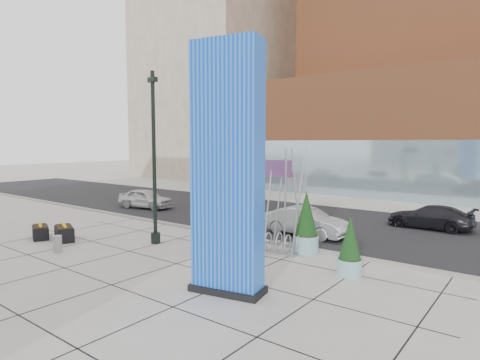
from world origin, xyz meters
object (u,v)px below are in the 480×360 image
Objects in this scene: blue_pylon at (227,173)px; car_silver_mid at (306,222)px; public_art_sculpture at (284,225)px; car_white_west at (146,199)px; lamp_post at (154,174)px; concrete_bollard at (57,244)px; overhead_street_sign at (215,167)px.

blue_pylon reaches higher than car_silver_mid.
car_white_west is (-14.24, 4.08, -0.50)m from public_art_sculpture.
lamp_post is 1.95× the size of car_white_west.
public_art_sculpture reaches higher than car_silver_mid.
concrete_bollard is (-7.89, -6.00, -0.84)m from public_art_sculpture.
lamp_post is at bearing 145.68° from blue_pylon.
car_white_west is at bearing 155.76° from overhead_street_sign.
public_art_sculpture is at bearing -117.43° from car_white_west.
lamp_post reaches higher than public_art_sculpture.
public_art_sculpture is at bearing 37.26° from concrete_bollard.
blue_pylon is 1.92× the size of overhead_street_sign.
blue_pylon is 5.82m from public_art_sculpture.
concrete_bollard is 11.92m from car_white_west.
blue_pylon is at bearing -132.49° from car_white_west.
car_silver_mid is (-1.75, 8.49, -3.10)m from blue_pylon.
blue_pylon is 1.73× the size of public_art_sculpture.
lamp_post is 10.94m from car_white_west.
lamp_post is 8.00m from car_silver_mid.
car_silver_mid is (3.87, 2.60, -2.82)m from overhead_street_sign.
lamp_post reaches higher than car_silver_mid.
overhead_street_sign is at bearing 70.25° from lamp_post.
public_art_sculpture reaches higher than concrete_bollard.
overhead_street_sign is (-5.63, 5.89, -0.29)m from blue_pylon.
overhead_street_sign reaches higher than car_white_west.
car_white_west is at bearing 88.52° from car_silver_mid.
car_silver_mid is (7.13, 9.40, 0.36)m from concrete_bollard.
public_art_sculpture reaches higher than car_white_west.
concrete_bollard is at bearing -120.10° from lamp_post.
car_silver_mid is (13.49, -0.68, 0.02)m from car_white_west.
blue_pylon is 9.21m from car_silver_mid.
blue_pylon is 8.15m from overhead_street_sign.
lamp_post reaches higher than car_white_west.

